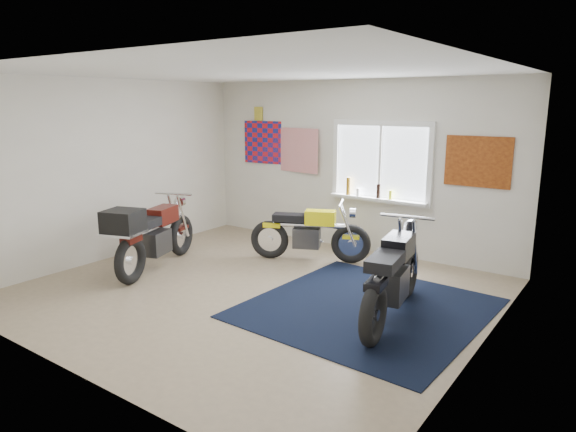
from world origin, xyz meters
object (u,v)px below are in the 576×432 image
Objects in this scene: navy_rug at (367,308)px; maroon_tourer at (151,235)px; black_chrome_bike at (393,278)px; yellow_triumph at (309,234)px.

maroon_tourer is (-3.10, -0.54, 0.53)m from navy_rug.
yellow_triumph is at bearing 47.29° from black_chrome_bike.
black_chrome_bike is at bearing -14.21° from navy_rug.
maroon_tourer is at bearing -155.79° from yellow_triumph.
yellow_triumph is 0.87× the size of maroon_tourer.
navy_rug is 1.51× the size of yellow_triumph.
black_chrome_bike is 1.05× the size of maroon_tourer.
navy_rug is 3.19m from maroon_tourer.
maroon_tourer is at bearing -170.14° from navy_rug.
navy_rug is 1.31× the size of maroon_tourer.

